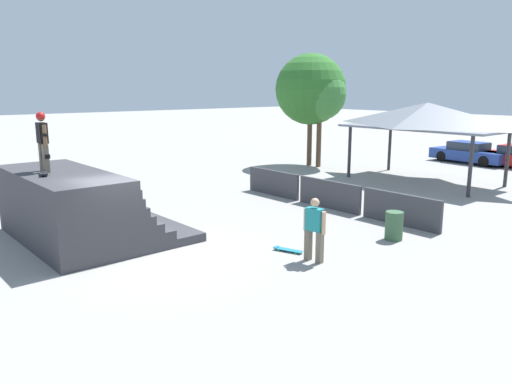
% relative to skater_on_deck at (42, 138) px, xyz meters
% --- Properties ---
extents(ground_plane, '(160.00, 160.00, 0.00)m').
position_rel_skater_on_deck_xyz_m(ground_plane, '(2.90, 1.22, -3.04)').
color(ground_plane, gray).
extents(quarter_pipe_ramp, '(5.35, 4.25, 2.06)m').
position_rel_skater_on_deck_xyz_m(quarter_pipe_ramp, '(0.40, 0.66, -2.13)').
color(quarter_pipe_ramp, '#38383D').
rests_on(quarter_pipe_ramp, ground).
extents(skater_on_deck, '(0.73, 0.25, 1.71)m').
position_rel_skater_on_deck_xyz_m(skater_on_deck, '(0.00, 0.00, 0.00)').
color(skater_on_deck, '#6B6051').
rests_on(skater_on_deck, quarter_pipe_ramp).
extents(skateboard_on_deck, '(0.78, 0.41, 0.09)m').
position_rel_skater_on_deck_xyz_m(skateboard_on_deck, '(0.61, -0.24, -0.92)').
color(skateboard_on_deck, blue).
rests_on(skateboard_on_deck, quarter_pipe_ramp).
extents(bystander_walking, '(0.68, 0.28, 1.69)m').
position_rel_skater_on_deck_xyz_m(bystander_walking, '(6.33, 4.56, -2.10)').
color(bystander_walking, '#6B6051').
rests_on(bystander_walking, ground).
extents(skateboard_on_ground, '(0.86, 0.47, 0.09)m').
position_rel_skater_on_deck_xyz_m(skateboard_on_ground, '(5.31, 4.59, -2.98)').
color(skateboard_on_ground, green).
rests_on(skateboard_on_ground, ground).
extents(barrier_fence, '(9.10, 0.12, 1.05)m').
position_rel_skater_on_deck_xyz_m(barrier_fence, '(2.65, 9.33, -2.52)').
color(barrier_fence, '#3D3D42').
rests_on(barrier_fence, ground).
extents(pavilion_shelter, '(7.39, 4.04, 3.77)m').
position_rel_skater_on_deck_xyz_m(pavilion_shelter, '(1.96, 16.90, 0.10)').
color(pavilion_shelter, '#2D2D33').
rests_on(pavilion_shelter, ground).
extents(tree_beside_pavilion, '(4.01, 4.01, 6.37)m').
position_rel_skater_on_deck_xyz_m(tree_beside_pavilion, '(-5.22, 16.54, 1.31)').
color(tree_beside_pavilion, brown).
rests_on(tree_beside_pavilion, ground).
extents(tree_far_back, '(2.94, 2.94, 5.56)m').
position_rel_skater_on_deck_xyz_m(tree_far_back, '(-4.53, 16.57, 1.03)').
color(tree_far_back, brown).
rests_on(tree_far_back, ground).
extents(trash_bin, '(0.52, 0.52, 0.85)m').
position_rel_skater_on_deck_xyz_m(trash_bin, '(6.55, 7.77, -2.62)').
color(trash_bin, '#385B3D').
rests_on(trash_bin, ground).
extents(parked_car_blue, '(4.67, 2.07, 1.27)m').
position_rel_skater_on_deck_xyz_m(parked_car_blue, '(0.40, 24.53, -2.44)').
color(parked_car_blue, navy).
rests_on(parked_car_blue, ground).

